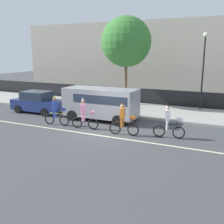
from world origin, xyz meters
TOP-DOWN VIEW (x-y plane):
  - ground_plane at (0.00, 0.00)m, footprint 80.00×80.00m
  - road_centre_line at (0.00, -0.50)m, footprint 36.00×0.14m
  - sidewalk_curb at (0.00, 6.50)m, footprint 60.00×5.00m
  - fence_line at (0.00, 9.40)m, footprint 40.00×0.08m
  - building_backdrop at (-3.20, 18.00)m, footprint 28.00×8.00m
  - parade_cyclist_cobalt at (-3.40, 0.31)m, footprint 1.71×0.51m
  - parade_cyclist_pink at (-1.33, 0.34)m, footprint 1.71×0.52m
  - parade_cyclist_orange at (1.29, 0.19)m, footprint 1.71×0.51m
  - parade_cyclist_zebra at (3.69, 0.76)m, footprint 1.71×0.52m
  - parked_van_grey at (-1.40, 2.70)m, footprint 5.00×2.22m
  - parked_car_navy at (-6.96, 2.73)m, footprint 4.10×1.92m
  - street_lamp_post at (4.42, 8.39)m, footprint 0.36×0.36m
  - street_tree_near_lamp at (-1.82, 8.11)m, footprint 4.19×4.19m

SIDE VIEW (x-z plane):
  - ground_plane at x=0.00m, z-range 0.00..0.00m
  - road_centre_line at x=0.00m, z-range 0.00..0.01m
  - sidewalk_curb at x=0.00m, z-range 0.00..0.15m
  - fence_line at x=0.00m, z-range 0.00..1.40m
  - parked_car_navy at x=-6.96m, z-range -0.04..1.60m
  - parade_cyclist_cobalt at x=-3.40m, z-range -0.12..1.80m
  - parade_cyclist_pink at x=-1.33m, z-range -0.12..1.80m
  - parade_cyclist_orange at x=1.29m, z-range -0.12..1.80m
  - parade_cyclist_zebra at x=3.69m, z-range -0.12..1.80m
  - parked_van_grey at x=-1.40m, z-range 0.19..2.37m
  - building_backdrop at x=-3.20m, z-range 0.00..7.83m
  - street_lamp_post at x=4.42m, z-range 1.06..6.92m
  - street_tree_near_lamp at x=-1.82m, z-range 1.73..9.10m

